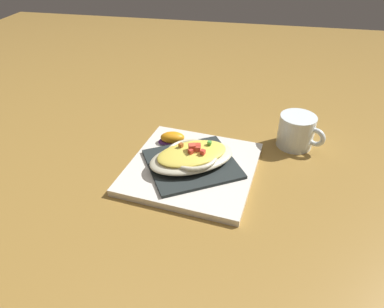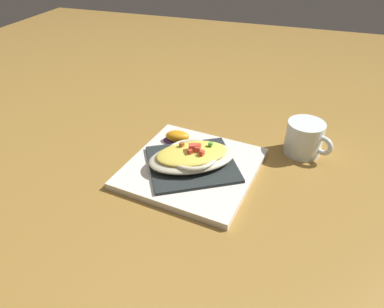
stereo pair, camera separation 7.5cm
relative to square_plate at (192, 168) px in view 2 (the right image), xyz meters
name	(u,v)px [view 2 (the right image)]	position (x,y,z in m)	size (l,w,h in m)	color
ground_plane	(192,170)	(0.00, 0.00, -0.01)	(2.60, 2.60, 0.00)	olive
square_plate	(192,168)	(0.00, 0.00, 0.00)	(0.27, 0.27, 0.02)	white
folded_napkin	(192,164)	(0.00, 0.00, 0.01)	(0.19, 0.17, 0.01)	#252B2B
gratin_dish	(192,156)	(0.00, 0.00, 0.03)	(0.22, 0.20, 0.05)	beige
orange_garnish	(177,137)	(0.07, -0.08, 0.02)	(0.07, 0.06, 0.03)	#4D2561
coffee_mug	(304,140)	(-0.23, -0.15, 0.03)	(0.11, 0.09, 0.08)	white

